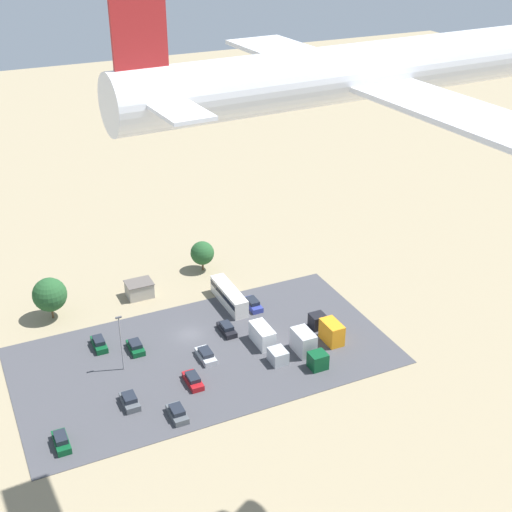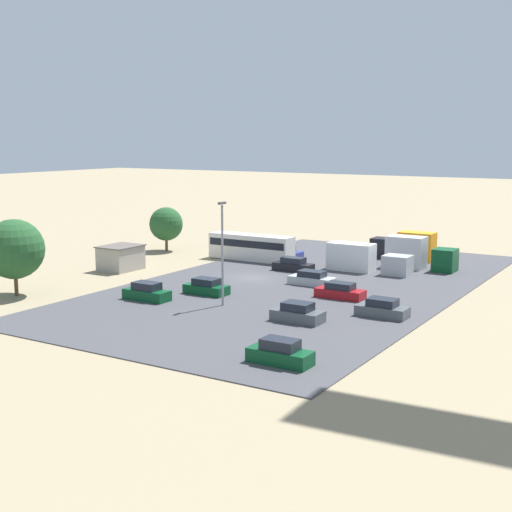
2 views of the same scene
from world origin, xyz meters
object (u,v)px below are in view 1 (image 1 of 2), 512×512
(bus, at_px, (229,296))
(parked_car_3, at_px, (227,329))
(shed_building, at_px, (139,289))
(parked_truck_2, at_px, (328,329))
(parked_truck_0, at_px, (267,341))
(parked_car_2, at_px, (136,347))
(parked_car_5, at_px, (99,344))
(parked_car_1, at_px, (193,380))
(parked_car_0, at_px, (253,304))
(airplane, at_px, (381,69))
(parked_car_6, at_px, (177,413))
(parked_car_4, at_px, (130,401))
(parked_car_7, at_px, (206,355))
(parked_car_8, at_px, (61,441))
(parked_truck_1, at_px, (307,347))

(bus, height_order, parked_car_3, bus)
(shed_building, height_order, parked_truck_2, parked_truck_2)
(shed_building, distance_m, parked_truck_0, 26.77)
(parked_car_2, xyz_separation_m, parked_car_5, (4.81, -3.15, 0.05))
(parked_car_5, bearing_deg, bus, 8.03)
(parked_car_1, xyz_separation_m, parked_car_3, (-9.48, -10.02, 0.03))
(parked_car_0, bearing_deg, airplane, -104.33)
(bus, height_order, parked_car_1, bus)
(parked_car_6, bearing_deg, parked_car_3, 48.70)
(parked_car_2, relative_size, parked_car_4, 1.01)
(parked_car_5, height_order, parked_car_6, parked_car_5)
(bus, distance_m, parked_car_6, 29.46)
(parked_car_5, xyz_separation_m, parked_truck_0, (-23.02, 11.20, 0.70))
(parked_car_5, xyz_separation_m, parked_car_7, (-13.68, 9.66, -0.08))
(parked_car_4, distance_m, parked_truck_2, 32.68)
(parked_car_3, bearing_deg, parked_car_4, 29.47)
(airplane, bearing_deg, parked_car_2, -172.65)
(shed_building, bearing_deg, parked_truck_0, 118.70)
(parked_car_3, bearing_deg, parked_car_8, 27.04)
(parked_truck_1, bearing_deg, shed_building, -57.84)
(parked_car_4, distance_m, parked_truck_1, 27.30)
(parked_car_2, bearing_deg, parked_car_6, -88.08)
(bus, relative_size, parked_car_2, 2.57)
(parked_car_7, relative_size, parked_truck_0, 0.49)
(parked_car_5, bearing_deg, parked_car_4, -88.53)
(parked_car_1, relative_size, parked_car_5, 1.02)
(parked_car_3, xyz_separation_m, parked_truck_1, (-8.38, 11.07, 1.00))
(parked_car_6, height_order, parked_truck_1, parked_truck_1)
(parked_car_7, xyz_separation_m, parked_car_8, (23.34, 9.62, 0.09))
(parked_truck_1, bearing_deg, parked_car_6, 12.05)
(parked_car_2, height_order, parked_truck_0, parked_truck_0)
(shed_building, height_order, parked_car_2, shed_building)
(shed_building, xyz_separation_m, parked_car_1, (0.36, 26.79, -0.70))
(parked_car_0, xyz_separation_m, parked_car_8, (35.82, 19.89, 0.06))
(parked_car_1, height_order, parked_truck_2, parked_truck_2)
(parked_car_4, xyz_separation_m, parked_car_8, (10.06, 4.10, 0.04))
(parked_car_3, height_order, parked_car_8, parked_car_8)
(parked_car_2, relative_size, parked_car_3, 0.94)
(parked_car_8, xyz_separation_m, parked_truck_2, (-42.61, -6.77, 0.86))
(parked_truck_2, bearing_deg, parked_truck_0, 172.52)
(parked_car_2, bearing_deg, parked_car_0, 10.00)
(parked_car_0, xyz_separation_m, parked_car_5, (26.16, 0.62, 0.05))
(parked_car_2, bearing_deg, parked_car_4, -110.17)
(parked_car_8, relative_size, parked_truck_0, 0.46)
(parked_car_8, distance_m, parked_truck_1, 37.53)
(shed_building, xyz_separation_m, parked_car_2, (5.36, 15.42, -0.67))
(parked_car_4, relative_size, parked_car_5, 0.94)
(shed_building, bearing_deg, parked_car_2, 70.85)
(parked_truck_1, bearing_deg, parked_car_8, 5.68)
(parked_car_1, relative_size, parked_car_6, 1.07)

